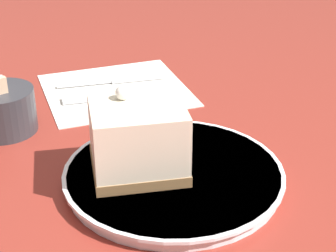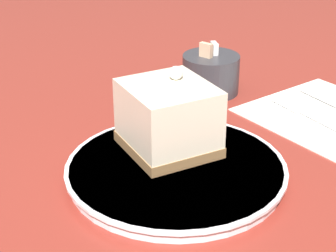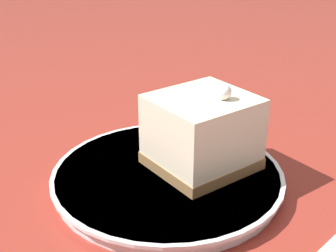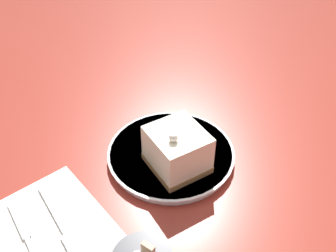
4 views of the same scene
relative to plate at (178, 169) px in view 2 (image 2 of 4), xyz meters
name	(u,v)px [view 2 (image 2 of 4)]	position (x,y,z in m)	size (l,w,h in m)	color
ground_plane	(176,178)	(0.00, 0.00, -0.01)	(4.00, 4.00, 0.00)	maroon
plate	(178,169)	(0.00, 0.00, 0.00)	(0.26, 0.26, 0.02)	white
cake_slice	(168,118)	(0.01, 0.04, 0.05)	(0.11, 0.12, 0.10)	olive
napkin	(332,117)	(0.27, 0.00, -0.01)	(0.21, 0.23, 0.00)	white
fork	(311,115)	(0.25, 0.02, 0.00)	(0.03, 0.18, 0.00)	silver
sugar_bowl	(211,74)	(0.19, 0.18, 0.02)	(0.09, 0.09, 0.08)	#333338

